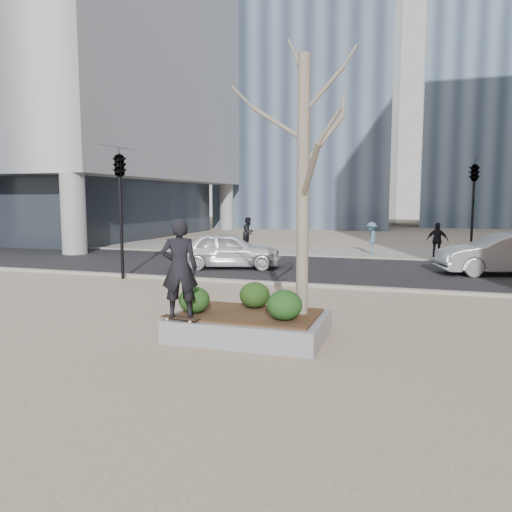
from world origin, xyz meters
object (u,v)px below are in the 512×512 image
(skateboard, at_px, (180,319))
(skateboarder, at_px, (180,268))
(police_car, at_px, (228,250))
(planter, at_px, (249,326))

(skateboard, relative_size, skateboarder, 0.41)
(skateboard, distance_m, police_car, 10.33)
(skateboard, height_order, skateboarder, skateboarder)
(planter, xyz_separation_m, skateboard, (-1.10, -0.86, 0.26))
(planter, distance_m, skateboard, 1.42)
(planter, height_order, skateboarder, skateboarder)
(skateboarder, bearing_deg, planter, -162.13)
(skateboard, xyz_separation_m, skateboarder, (0.00, 0.00, 0.98))
(planter, height_order, skateboard, skateboard)
(skateboard, distance_m, skateboarder, 0.98)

